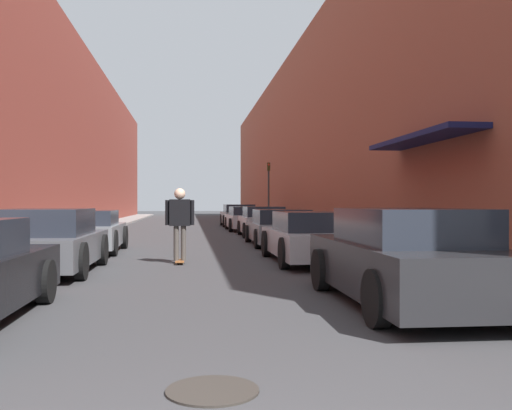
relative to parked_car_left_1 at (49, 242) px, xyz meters
The scene contains 16 objects.
ground 15.28m from the parked_car_left_1, 79.23° to the left, with size 137.33×137.33×0.00m, color #38383A.
curb_strip_left 21.34m from the parked_car_left_1, 95.36° to the left, with size 1.80×62.42×0.12m.
curb_strip_right 22.60m from the parked_car_left_1, 70.07° to the left, with size 1.80×62.42×0.12m.
building_row_left 22.24m from the parked_car_left_1, 102.98° to the left, with size 4.90×62.42×10.15m.
building_row_right 24.14m from the parked_car_left_1, 63.47° to the left, with size 4.90×62.42×10.08m.
parked_car_left_1 is the anchor object (origin of this frame).
parked_car_left_2 4.67m from the parked_car_left_1, 91.12° to the left, with size 2.00×4.02×1.19m.
parked_car_right_0 7.15m from the parked_car_left_1, 36.93° to the right, with size 1.85×4.45×1.33m.
parked_car_right_1 5.86m from the parked_car_left_1, 14.04° to the left, with size 1.98×4.59×1.19m.
parked_car_right_2 8.94m from the parked_car_left_1, 49.69° to the left, with size 2.01×4.59×1.18m.
parked_car_right_3 13.11m from the parked_car_left_1, 63.51° to the left, with size 1.88×3.93×1.24m.
parked_car_right_4 17.65m from the parked_car_left_1, 71.05° to the left, with size 2.09×4.59×1.20m.
parked_car_right_5 22.66m from the parked_car_left_1, 75.36° to the left, with size 2.05×4.09×1.30m.
skateboarder 2.99m from the parked_car_left_1, 29.11° to the left, with size 0.67×0.78×1.74m.
manhole_cover 8.14m from the parked_car_left_1, 68.58° to the right, with size 0.70×0.70×0.02m.
traffic_light 20.89m from the parked_car_left_1, 69.81° to the left, with size 0.16×0.22×3.51m.
Camera 1 is at (-0.06, -1.82, 1.41)m, focal length 40.00 mm.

